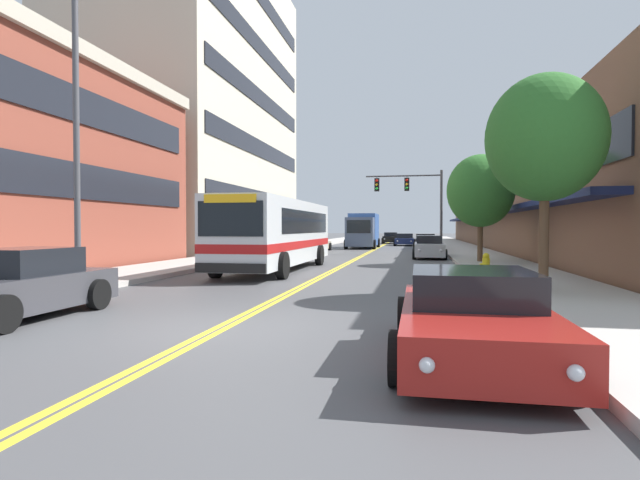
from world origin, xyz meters
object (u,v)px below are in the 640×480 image
Objects in this scene: car_beige_parked_left_far at (293,247)px; street_tree_right_near at (545,138)px; car_silver_parked_right_mid at (429,248)px; car_charcoal_parked_right_far at (425,242)px; city_bus at (278,231)px; street_tree_right_mid at (480,191)px; car_black_moving_second at (391,238)px; box_truck at (363,230)px; car_slate_blue_parked_right_end at (427,245)px; car_champagne_parked_left_mid at (315,244)px; car_red_parked_right_foreground at (472,317)px; car_dark_grey_parked_left_near at (20,286)px; traffic_signal_mast at (414,195)px; fire_hydrant at (486,264)px; street_lamp_left_near at (84,115)px; car_navy_moving_lead at (405,240)px.

street_tree_right_near is at bearing -57.42° from car_beige_parked_left_far.
car_charcoal_parked_right_far is at bearing 90.09° from car_silver_parked_right_mid.
city_bus is 2.12× the size of street_tree_right_mid.
box_truck is at bearing -97.48° from car_black_moving_second.
car_slate_blue_parked_right_end is at bearing 34.80° from car_beige_parked_left_far.
car_red_parked_right_foreground is at bearing -74.37° from car_champagne_parked_left_mid.
car_dark_grey_parked_left_near is at bearing -98.99° from city_bus.
car_slate_blue_parked_right_end is (6.76, 16.61, -1.12)m from city_bus.
traffic_signal_mast is 7.31× the size of fire_hydrant.
car_charcoal_parked_right_far is 33.99m from street_lamp_left_near.
car_dark_grey_parked_left_near is 0.92× the size of car_slate_blue_parked_right_end.
car_dark_grey_parked_left_near is at bearing -95.64° from car_black_moving_second.
traffic_signal_mast is at bearing 98.61° from fire_hydrant.
car_dark_grey_parked_left_near is at bearing -106.27° from traffic_signal_mast.
car_slate_blue_parked_right_end is at bearing 90.13° from car_red_parked_right_foreground.
car_navy_moving_lead is at bearing 95.21° from car_silver_parked_right_mid.
car_beige_parked_left_far is at bearing 89.96° from car_dark_grey_parked_left_near.
car_champagne_parked_left_mid is 15.56m from car_navy_moving_lead.
car_charcoal_parked_right_far is 18.57m from street_tree_right_mid.
car_black_moving_second is at bearing 97.57° from fire_hydrant.
car_red_parked_right_foreground is 51.88m from car_black_moving_second.
box_truck reaches higher than car_red_parked_right_foreground.
car_charcoal_parked_right_far is at bearing 93.71° from fire_hydrant.
street_tree_right_mid is at bearing -80.74° from car_navy_moving_lead.
car_silver_parked_right_mid is 1.00× the size of car_charcoal_parked_right_far.
traffic_signal_mast is (4.63, -9.83, 2.53)m from box_truck.
street_tree_right_near is (6.36, -44.98, 3.61)m from car_black_moving_second.
car_charcoal_parked_right_far is (8.71, 35.34, -0.04)m from car_dark_grey_parked_left_near.
traffic_signal_mast is 1.02× the size of street_tree_right_near.
car_slate_blue_parked_right_end is (8.73, 29.05, -0.08)m from car_dark_grey_parked_left_near.
street_lamp_left_near reaches higher than car_dark_grey_parked_left_near.
car_red_parked_right_foreground is 11.23m from street_lamp_left_near.
car_black_moving_second is 0.73× the size of street_tree_right_near.
city_bus is 24.10m from box_truck.
car_slate_blue_parked_right_end is 19.68m from fire_hydrant.
car_dark_grey_parked_left_near is at bearing -106.72° from car_slate_blue_parked_right_end.
car_dark_grey_parked_left_near is at bearing -154.91° from street_tree_right_near.
box_truck reaches higher than city_bus.
car_dark_grey_parked_left_near is 1.05× the size of car_black_moving_second.
car_champagne_parked_left_mid is 27.38m from street_tree_right_near.
car_charcoal_parked_right_far is 0.66× the size of box_truck.
car_charcoal_parked_right_far is 0.84× the size of street_tree_right_mid.
traffic_signal_mast is at bearing 92.06° from car_red_parked_right_foreground.
car_slate_blue_parked_right_end is 1.11× the size of car_navy_moving_lead.
street_tree_right_mid is (11.11, -12.78, 3.13)m from car_champagne_parked_left_mid.
car_charcoal_parked_right_far reaches higher than fire_hydrant.
car_navy_moving_lead reaches higher than car_slate_blue_parked_right_end.
fire_hydrant is (-0.93, 4.14, -3.65)m from street_tree_right_near.
street_lamp_left_near is (-0.63, 2.92, 4.18)m from car_dark_grey_parked_left_near.
street_tree_right_mid reaches higher than car_dark_grey_parked_left_near.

